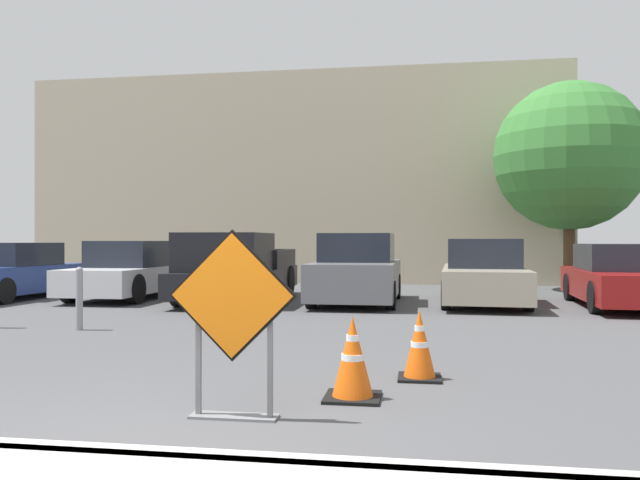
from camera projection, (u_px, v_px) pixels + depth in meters
name	position (u px, v px, depth m)	size (l,w,h in m)	color
ground_plane	(325.00, 306.00, 13.79)	(96.00, 96.00, 0.00)	#4C4C4F
curb_lip	(97.00, 459.00, 3.91)	(28.92, 0.20, 0.14)	#ADAAA3
road_closed_sign	(233.00, 313.00, 5.03)	(1.06, 0.20, 1.53)	black
traffic_cone_nearest	(353.00, 358.00, 5.68)	(0.51, 0.51, 0.75)	black
traffic_cone_second	(420.00, 345.00, 6.48)	(0.44, 0.44, 0.72)	black
parked_car_nearest	(12.00, 273.00, 15.52)	(1.98, 4.21, 1.39)	navy
parked_car_second	(129.00, 272.00, 15.58)	(1.84, 4.22, 1.44)	silver
pickup_truck	(235.00, 271.00, 14.66)	(2.13, 5.13, 1.62)	black
parked_car_third	(357.00, 272.00, 14.43)	(1.93, 4.14, 1.61)	slate
parked_car_fourth	(483.00, 274.00, 14.26)	(2.06, 4.71, 1.48)	#A39984
parked_car_fifth	(621.00, 278.00, 13.51)	(2.06, 4.68, 1.38)	maroon
bollard_nearest	(79.00, 297.00, 10.05)	(0.12, 0.12, 1.02)	gray
building_facade_backdrop	(301.00, 183.00, 23.65)	(18.77, 5.00, 7.26)	beige
street_tree_behind_lot	(569.00, 156.00, 17.86)	(4.25, 4.25, 6.00)	#513823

